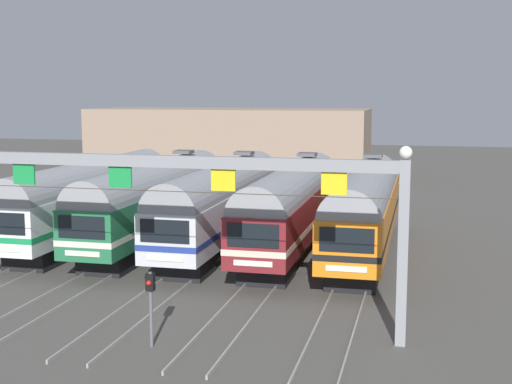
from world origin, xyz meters
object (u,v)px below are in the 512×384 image
object	(u,v)px
commuter_train_silver	(222,201)
yard_signal_mast	(150,295)
catenary_gantry	(121,187)
commuter_train_green	(155,198)
commuter_train_maroon	(292,203)
commuter_train_orange	(365,206)
commuter_train_white	(91,196)

from	to	relation	value
commuter_train_silver	yard_signal_mast	world-z (taller)	commuter_train_silver
commuter_train_silver	catenary_gantry	world-z (taller)	catenary_gantry
commuter_train_green	catenary_gantry	world-z (taller)	catenary_gantry
commuter_train_silver	commuter_train_maroon	bearing A→B (deg)	0.00
commuter_train_orange	commuter_train_maroon	bearing A→B (deg)	180.00
commuter_train_silver	yard_signal_mast	bearing A→B (deg)	-82.75
commuter_train_maroon	commuter_train_orange	bearing A→B (deg)	0.00
commuter_train_orange	catenary_gantry	distance (m)	15.89
commuter_train_silver	commuter_train_maroon	world-z (taller)	same
commuter_train_green	yard_signal_mast	world-z (taller)	commuter_train_green
commuter_train_green	catenary_gantry	bearing A→B (deg)	-73.52
commuter_train_silver	commuter_train_white	bearing A→B (deg)	-179.97
yard_signal_mast	commuter_train_orange	bearing A→B (deg)	69.12
commuter_train_green	commuter_train_orange	distance (m)	11.98
commuter_train_green	catenary_gantry	xyz separation A→B (m)	(3.99, -13.50, 2.55)
commuter_train_maroon	catenary_gantry	xyz separation A→B (m)	(-3.99, -13.50, 2.55)
yard_signal_mast	commuter_train_maroon	bearing A→B (deg)	82.75
commuter_train_green	commuter_train_orange	size ratio (longest dim) A/B	1.00
commuter_train_silver	catenary_gantry	size ratio (longest dim) A/B	0.85
commuter_train_silver	catenary_gantry	distance (m)	13.74
commuter_train_maroon	yard_signal_mast	bearing A→B (deg)	-97.25
commuter_train_green	commuter_train_white	bearing A→B (deg)	-179.94
catenary_gantry	commuter_train_green	bearing A→B (deg)	106.48
commuter_train_silver	commuter_train_maroon	distance (m)	3.99
commuter_train_white	catenary_gantry	bearing A→B (deg)	-59.39
commuter_train_green	catenary_gantry	size ratio (longest dim) A/B	0.85
commuter_train_white	commuter_train_green	xyz separation A→B (m)	(3.99, 0.00, 0.00)
commuter_train_green	commuter_train_silver	distance (m)	3.99
commuter_train_orange	yard_signal_mast	size ratio (longest dim) A/B	6.78
commuter_train_silver	commuter_train_maroon	size ratio (longest dim) A/B	1.00
commuter_train_white	commuter_train_maroon	distance (m)	11.98
commuter_train_silver	yard_signal_mast	distance (m)	15.85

